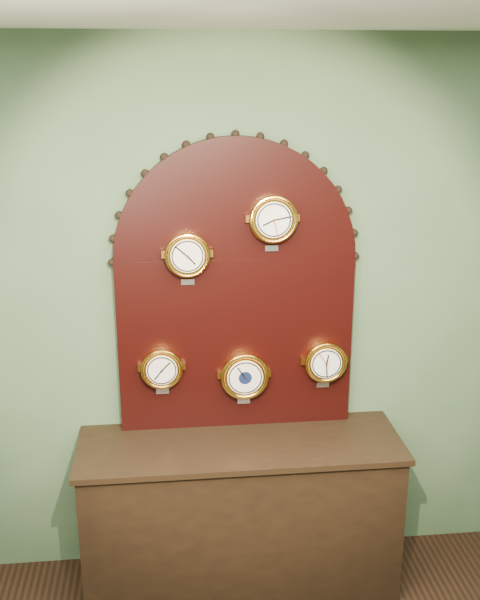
{
  "coord_description": "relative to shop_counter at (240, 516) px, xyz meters",
  "views": [
    {
      "loc": [
        -0.35,
        -1.01,
        2.63
      ],
      "look_at": [
        0.0,
        2.25,
        1.58
      ],
      "focal_mm": 43.43,
      "sensor_mm": 36.0,
      "label": 1
    }
  ],
  "objects": [
    {
      "name": "display_board",
      "position": [
        0.0,
        0.22,
        1.23
      ],
      "size": [
        1.26,
        0.06,
        1.53
      ],
      "color": "black",
      "rests_on": "shop_counter"
    },
    {
      "name": "arabic_clock",
      "position": [
        0.17,
        0.15,
        1.54
      ],
      "size": [
        0.24,
        0.08,
        0.29
      ],
      "color": "gold",
      "rests_on": "display_board"
    },
    {
      "name": "shop_counter",
      "position": [
        0.0,
        0.0,
        0.0
      ],
      "size": [
        1.6,
        0.5,
        0.8
      ],
      "primitive_type": "cube",
      "color": "black",
      "rests_on": "ground_plane"
    },
    {
      "name": "barometer",
      "position": [
        0.04,
        0.15,
        0.73
      ],
      "size": [
        0.25,
        0.08,
        0.3
      ],
      "color": "gold",
      "rests_on": "display_board"
    },
    {
      "name": "tide_clock",
      "position": [
        0.46,
        0.15,
        0.79
      ],
      "size": [
        0.22,
        0.08,
        0.27
      ],
      "color": "gold",
      "rests_on": "display_board"
    },
    {
      "name": "wall_back",
      "position": [
        0.0,
        0.27,
        1.0
      ],
      "size": [
        4.0,
        0.0,
        4.0
      ],
      "primitive_type": "plane",
      "rotation": [
        1.57,
        0.0,
        0.0
      ],
      "color": "#476243",
      "rests_on": "ground"
    },
    {
      "name": "roman_clock",
      "position": [
        -0.24,
        0.15,
        1.38
      ],
      "size": [
        0.22,
        0.08,
        0.27
      ],
      "color": "gold",
      "rests_on": "display_board"
    },
    {
      "name": "hygrometer",
      "position": [
        -0.38,
        0.15,
        0.79
      ],
      "size": [
        0.21,
        0.08,
        0.26
      ],
      "color": "gold",
      "rests_on": "display_board"
    }
  ]
}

